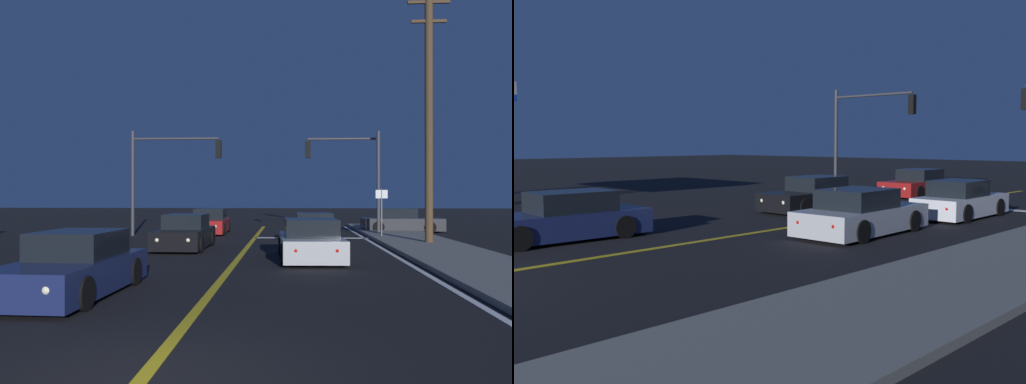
% 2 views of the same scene
% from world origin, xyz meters
% --- Properties ---
extents(ground_plane, '(160.00, 160.00, 0.00)m').
position_xyz_m(ground_plane, '(0.00, 0.00, 0.00)').
color(ground_plane, black).
extents(sidewalk_right, '(3.20, 40.31, 0.15)m').
position_xyz_m(sidewalk_right, '(7.16, 11.20, 0.07)').
color(sidewalk_right, slate).
rests_on(sidewalk_right, ground).
extents(lane_line_center, '(0.20, 38.07, 0.01)m').
position_xyz_m(lane_line_center, '(0.00, 11.20, 0.01)').
color(lane_line_center, gold).
rests_on(lane_line_center, ground).
extents(lane_line_edge_right, '(0.16, 38.07, 0.01)m').
position_xyz_m(lane_line_edge_right, '(5.31, 11.20, 0.01)').
color(lane_line_edge_right, white).
rests_on(lane_line_edge_right, ground).
extents(stop_bar, '(5.56, 0.50, 0.01)m').
position_xyz_m(stop_bar, '(2.78, 20.89, 0.01)').
color(stop_bar, white).
rests_on(stop_bar, ground).
extents(car_lead_oncoming_navy, '(1.97, 4.73, 1.34)m').
position_xyz_m(car_lead_oncoming_navy, '(-2.82, 5.25, 0.58)').
color(car_lead_oncoming_navy, navy).
rests_on(car_lead_oncoming_navy, ground).
extents(car_following_oncoming_silver, '(2.14, 4.66, 1.34)m').
position_xyz_m(car_following_oncoming_silver, '(2.36, 11.83, 0.58)').
color(car_following_oncoming_silver, '#B2B5BA').
rests_on(car_following_oncoming_silver, ground).
extents(car_parked_curb_white, '(1.85, 4.37, 1.34)m').
position_xyz_m(car_parked_curb_white, '(2.72, 17.38, 0.58)').
color(car_parked_curb_white, silver).
rests_on(car_parked_curb_white, ground).
extents(car_side_waiting_red, '(2.01, 4.50, 1.34)m').
position_xyz_m(car_side_waiting_red, '(-2.64, 23.69, 0.58)').
color(car_side_waiting_red, maroon).
rests_on(car_side_waiting_red, ground).
extents(car_far_approaching_charcoal, '(4.57, 1.97, 1.34)m').
position_xyz_m(car_far_approaching_charcoal, '(7.96, 25.49, 0.58)').
color(car_far_approaching_charcoal, '#2D2D33').
rests_on(car_far_approaching_charcoal, ground).
extents(car_mid_block_black, '(1.90, 4.58, 1.34)m').
position_xyz_m(car_mid_block_black, '(-2.40, 15.32, 0.58)').
color(car_mid_block_black, black).
rests_on(car_mid_block_black, ground).
extents(traffic_signal_near_right, '(3.93, 0.28, 5.46)m').
position_xyz_m(traffic_signal_near_right, '(4.93, 23.19, 3.65)').
color(traffic_signal_near_right, '#38383D').
rests_on(traffic_signal_near_right, ground).
extents(traffic_signal_far_left, '(4.67, 0.28, 5.38)m').
position_xyz_m(traffic_signal_far_left, '(-4.61, 21.79, 3.64)').
color(traffic_signal_far_left, '#38383D').
rests_on(traffic_signal_far_left, ground).
extents(utility_pole_right, '(1.72, 0.33, 10.71)m').
position_xyz_m(utility_pole_right, '(7.46, 17.12, 5.52)').
color(utility_pole_right, '#4C3823').
rests_on(utility_pole_right, ground).
extents(street_sign_corner, '(0.56, 0.06, 2.39)m').
position_xyz_m(street_sign_corner, '(6.06, 20.39, 1.61)').
color(street_sign_corner, slate).
rests_on(street_sign_corner, ground).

